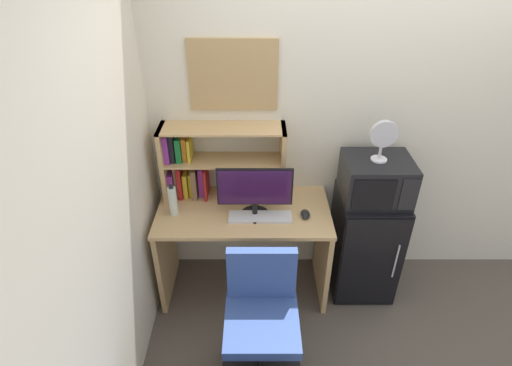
% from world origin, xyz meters
% --- Properties ---
extents(wall_back, '(6.40, 0.04, 2.60)m').
position_xyz_m(wall_back, '(0.40, 0.02, 1.30)').
color(wall_back, silver).
rests_on(wall_back, ground_plane).
extents(wall_left, '(0.04, 4.40, 2.60)m').
position_xyz_m(wall_left, '(-1.62, -1.60, 1.30)').
color(wall_left, silver).
rests_on(wall_left, ground_plane).
extents(desk, '(1.25, 0.63, 0.78)m').
position_xyz_m(desk, '(-0.93, -0.31, 0.54)').
color(desk, tan).
rests_on(desk, ground_plane).
extents(hutch_bookshelf, '(0.89, 0.24, 0.56)m').
position_xyz_m(hutch_bookshelf, '(-1.22, -0.11, 1.06)').
color(hutch_bookshelf, tan).
rests_on(hutch_bookshelf, desk).
extents(monitor, '(0.52, 0.20, 0.38)m').
position_xyz_m(monitor, '(-0.84, -0.38, 0.99)').
color(monitor, black).
rests_on(monitor, desk).
extents(keyboard, '(0.44, 0.13, 0.02)m').
position_xyz_m(keyboard, '(-0.81, -0.41, 0.79)').
color(keyboard, silver).
rests_on(keyboard, desk).
extents(computer_mouse, '(0.07, 0.10, 0.04)m').
position_xyz_m(computer_mouse, '(-0.49, -0.39, 0.80)').
color(computer_mouse, black).
rests_on(computer_mouse, desk).
extents(water_bottle, '(0.06, 0.06, 0.24)m').
position_xyz_m(water_bottle, '(-1.42, -0.36, 0.89)').
color(water_bottle, silver).
rests_on(water_bottle, desk).
extents(mini_fridge, '(0.47, 0.50, 0.86)m').
position_xyz_m(mini_fridge, '(0.01, -0.28, 0.43)').
color(mini_fridge, black).
rests_on(mini_fridge, ground_plane).
extents(microwave, '(0.47, 0.40, 0.30)m').
position_xyz_m(microwave, '(0.01, -0.27, 1.02)').
color(microwave, black).
rests_on(microwave, mini_fridge).
extents(desk_fan, '(0.19, 0.11, 0.29)m').
position_xyz_m(desk_fan, '(-0.00, -0.28, 1.34)').
color(desk_fan, silver).
rests_on(desk_fan, microwave).
extents(desk_chair, '(0.52, 0.52, 0.87)m').
position_xyz_m(desk_chair, '(-0.80, -1.00, 0.38)').
color(desk_chair, black).
rests_on(desk_chair, ground_plane).
extents(wall_corkboard, '(0.60, 0.02, 0.48)m').
position_xyz_m(wall_corkboard, '(-0.99, -0.01, 1.67)').
color(wall_corkboard, tan).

